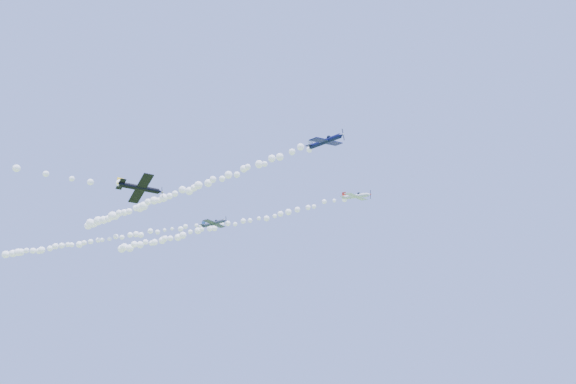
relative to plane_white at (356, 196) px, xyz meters
The scene contains 7 objects.
plane_white is the anchor object (origin of this frame).
smoke_trail_white 42.85m from the plane_white, behind, with size 81.09×10.55×2.99m, color white, non-canonical shape.
plane_navy 22.65m from the plane_white, 79.24° to the right, with size 7.54×7.84×2.21m.
smoke_trail_navy 40.98m from the plane_white, 158.95° to the right, with size 80.34×16.26×2.94m, color white, non-canonical shape.
plane_grey 33.94m from the plane_white, behind, with size 7.03×7.33×1.99m.
smoke_trail_grey 72.35m from the plane_white, behind, with size 72.58×8.81×3.14m, color white, non-canonical shape.
plane_black 48.57m from the plane_white, 106.12° to the right, with size 6.49×6.38×2.47m.
Camera 1 is at (46.21, -79.16, 18.39)m, focal length 30.00 mm.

